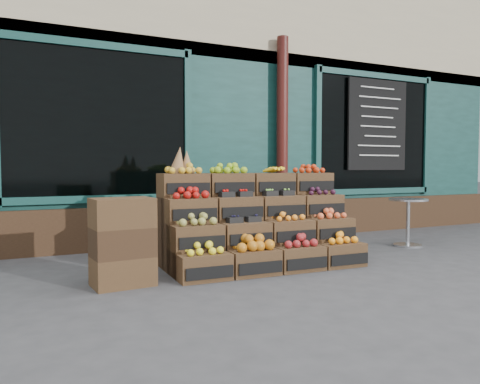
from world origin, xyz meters
name	(u,v)px	position (x,y,z in m)	size (l,w,h in m)	color
ground	(284,272)	(0.00, 0.00, 0.00)	(60.00, 60.00, 0.00)	#3B3B3D
shop_facade	(156,107)	(0.00, 5.11, 2.40)	(12.00, 6.24, 4.80)	#113A35
crate_display	(257,228)	(-0.09, 0.47, 0.43)	(2.26, 1.16, 1.39)	#47301C
spare_crates	(123,242)	(-1.72, 0.16, 0.43)	(0.60, 0.44, 0.85)	#47301C
bistro_table	(408,217)	(2.48, 0.64, 0.43)	(0.55, 0.55, 0.69)	silver
shopkeeper	(99,179)	(-1.50, 2.90, 0.97)	(0.71, 0.46, 1.94)	#144825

